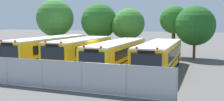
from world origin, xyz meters
TOP-DOWN VIEW (x-y plane):
  - ground_plane at (0.00, 0.00)m, footprint 160.00×160.00m
  - school_bus_0 at (-5.45, 0.19)m, footprint 2.72×11.68m
  - school_bus_1 at (-1.85, 0.09)m, footprint 2.64×9.91m
  - school_bus_2 at (1.90, -0.09)m, footprint 2.50×11.52m
  - school_bus_3 at (5.61, 0.10)m, footprint 2.71×10.81m
  - tree_0 at (-9.32, 7.66)m, footprint 4.81×4.81m
  - tree_1 at (-4.11, 9.55)m, footprint 4.62×4.62m
  - tree_2 at (-0.21, 9.67)m, footprint 4.16×3.91m
  - tree_3 at (5.57, 9.79)m, footprint 3.33×3.33m
  - tree_4 at (7.91, 8.51)m, footprint 4.43×4.43m
  - chainlink_fence at (-0.30, -8.29)m, footprint 16.79×0.07m
  - traffic_cone at (-1.76, -6.87)m, footprint 0.44×0.44m

SIDE VIEW (x-z plane):
  - ground_plane at x=0.00m, z-range 0.00..0.00m
  - traffic_cone at x=-1.76m, z-range 0.00..0.58m
  - chainlink_fence at x=-0.30m, z-range 0.04..1.89m
  - school_bus_3 at x=5.61m, z-range 0.07..2.62m
  - school_bus_2 at x=1.90m, z-range 0.07..2.63m
  - school_bus_1 at x=-1.85m, z-range 0.07..2.78m
  - school_bus_0 at x=-5.45m, z-range 0.07..2.84m
  - tree_4 at x=7.91m, z-range 0.78..6.73m
  - tree_2 at x=-0.21m, z-range 0.87..6.71m
  - tree_1 at x=-4.11m, z-range 0.89..7.40m
  - tree_3 at x=5.57m, z-range 1.37..7.45m
  - tree_0 at x=-9.32m, z-range 1.11..8.12m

